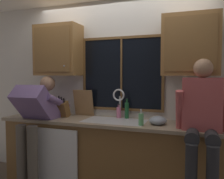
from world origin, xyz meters
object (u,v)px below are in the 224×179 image
(person_standing, at_px, (35,118))
(bottle_tall_clear, at_px, (127,110))
(mixing_bowl, at_px, (158,121))
(knife_block, at_px, (64,109))
(bottle_green_glass, at_px, (119,112))
(person_sitting_on_counter, at_px, (202,115))
(cutting_board, at_px, (84,103))
(soap_dispenser, at_px, (141,119))

(person_standing, height_order, bottle_tall_clear, person_standing)
(mixing_bowl, relative_size, bottle_tall_clear, 0.75)
(knife_block, distance_m, bottle_green_glass, 0.77)
(person_standing, xyz_separation_m, mixing_bowl, (1.56, 0.25, 0.03))
(person_sitting_on_counter, bearing_deg, cutting_board, 163.23)
(person_sitting_on_counter, distance_m, cutting_board, 1.67)
(soap_dispenser, relative_size, bottle_green_glass, 0.99)
(soap_dispenser, bearing_deg, bottle_tall_clear, 127.33)
(person_standing, bearing_deg, knife_block, 50.76)
(bottle_green_glass, relative_size, bottle_tall_clear, 0.71)
(person_standing, height_order, mixing_bowl, person_standing)
(cutting_board, distance_m, soap_dispenser, 1.01)
(knife_block, height_order, soap_dispenser, knife_block)
(person_sitting_on_counter, xyz_separation_m, mixing_bowl, (-0.49, 0.23, -0.14))
(cutting_board, xyz_separation_m, bottle_green_glass, (0.53, 0.00, -0.11))
(person_sitting_on_counter, relative_size, mixing_bowl, 6.04)
(soap_dispenser, bearing_deg, cutting_board, 158.41)
(person_standing, xyz_separation_m, bottle_tall_clear, (1.11, 0.49, 0.10))
(person_standing, height_order, soap_dispenser, person_standing)
(soap_dispenser, bearing_deg, person_standing, -174.87)
(mixing_bowl, bearing_deg, bottle_tall_clear, 151.57)
(person_standing, xyz_separation_m, soap_dispenser, (1.39, 0.12, 0.06))
(mixing_bowl, bearing_deg, soap_dispenser, -145.45)
(soap_dispenser, distance_m, bottle_tall_clear, 0.47)
(knife_block, height_order, bottle_green_glass, knife_block)
(knife_block, bearing_deg, soap_dispenser, -8.79)
(person_sitting_on_counter, xyz_separation_m, bottle_green_glass, (-1.06, 0.48, -0.10))
(person_standing, relative_size, soap_dispenser, 7.68)
(person_standing, height_order, person_sitting_on_counter, person_sitting_on_counter)
(cutting_board, xyz_separation_m, bottle_tall_clear, (0.65, 0.00, -0.07))
(person_sitting_on_counter, distance_m, soap_dispenser, 0.68)
(bottle_green_glass, bearing_deg, person_standing, -153.48)
(knife_block, distance_m, bottle_tall_clear, 0.88)
(bottle_green_glass, bearing_deg, cutting_board, -179.74)
(mixing_bowl, height_order, bottle_green_glass, bottle_green_glass)
(knife_block, bearing_deg, bottle_green_glass, 14.56)
(soap_dispenser, xyz_separation_m, bottle_green_glass, (-0.40, 0.37, 0.01))
(person_sitting_on_counter, height_order, mixing_bowl, person_sitting_on_counter)
(person_sitting_on_counter, xyz_separation_m, cutting_board, (-1.60, 0.48, 0.00))
(person_standing, distance_m, knife_block, 0.40)
(person_sitting_on_counter, bearing_deg, mixing_bowl, 154.39)
(person_sitting_on_counter, distance_m, knife_block, 1.83)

